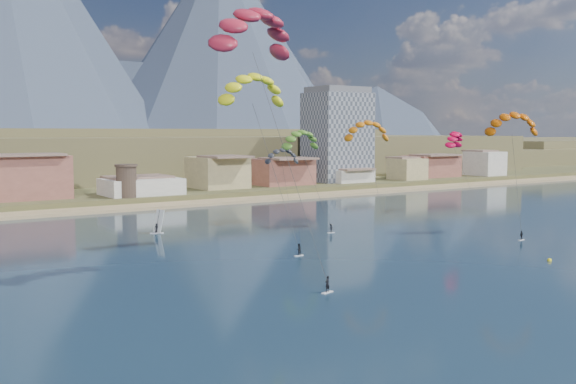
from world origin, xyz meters
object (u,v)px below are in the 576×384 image
Objects in this scene: kitesurfer_orange at (512,120)px; kitesurfer_green at (301,137)px; watchtower at (126,181)px; kitesurfer_yellow at (253,85)px; buoy at (549,260)px; windsurfer at (158,226)px; apartment_tower at (337,135)px; kitesurfer_red at (253,25)px.

kitesurfer_orange reaches higher than kitesurfer_green.
kitesurfer_orange reaches higher than watchtower.
kitesurfer_yellow is 1.36× the size of kitesurfer_green.
windsurfer is at bearing 123.39° from buoy.
kitesurfer_yellow is at bearing 130.91° from buoy.
kitesurfer_yellow is at bearing -93.51° from watchtower.
windsurfer is (-91.86, -62.54, -16.41)m from apartment_tower.
kitesurfer_red is at bearing -99.89° from watchtower.
apartment_tower is 141.86m from kitesurfer_red.
kitesurfer_red is 22.87m from kitesurfer_yellow.
apartment_tower is at bearing 65.50° from buoy.
windsurfer is at bearing 108.66° from kitesurfer_yellow.
kitesurfer_orange is at bearing -110.34° from apartment_tower.
kitesurfer_red is at bearing -175.02° from kitesurfer_orange.
kitesurfer_green is at bearing -71.49° from watchtower.
kitesurfer_green is (33.38, 36.78, -14.67)m from kitesurfer_red.
apartment_tower reaches higher than buoy.
apartment_tower is 91.44m from kitesurfer_green.
apartment_tower is at bearing 45.16° from kitesurfer_yellow.
watchtower is 73.72m from kitesurfer_yellow.
kitesurfer_red is (-95.64, -103.75, 14.61)m from apartment_tower.
windsurfer is at bearing 171.48° from kitesurfer_green.
watchtower reaches higher than buoy.
buoy is at bearing -49.09° from kitesurfer_yellow.
watchtower is 0.24× the size of kitesurfer_red.
buoy is at bearing -56.61° from windsurfer.
kitesurfer_orange reaches higher than windsurfer.
watchtower is at bearing -170.07° from apartment_tower.
kitesurfer_yellow is 6.66× the size of windsurfer.
kitesurfer_yellow is 29.67m from kitesurfer_green.
apartment_tower reaches higher than windsurfer.
buoy is (41.24, -15.60, -32.32)m from kitesurfer_red.
kitesurfer_yellow is (11.30, 18.95, -6.00)m from kitesurfer_red.
kitesurfer_red is at bearing -95.25° from windsurfer.
kitesurfer_yellow reaches higher than windsurfer.
watchtower is 0.36× the size of kitesurfer_orange.
kitesurfer_green is 34.10m from windsurfer.
kitesurfer_yellow is at bearing -71.34° from windsurfer.
buoy is (25.60, -105.36, -6.26)m from watchtower.
kitesurfer_yellow is (-4.34, -70.80, 20.06)m from watchtower.
apartment_tower is at bearing 9.93° from watchtower.
kitesurfer_orange is 68.88m from windsurfer.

